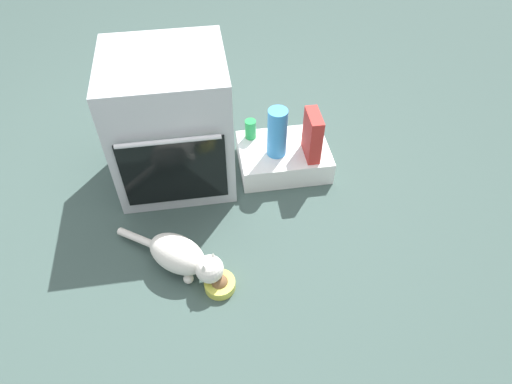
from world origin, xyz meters
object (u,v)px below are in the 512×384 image
Objects in this scene: cat at (183,257)px; water_bottle at (277,133)px; pantry_cabinet at (283,157)px; oven at (171,122)px; food_bowl at (220,284)px; cereal_box at (312,135)px; soda_can at (251,129)px.

water_bottle is at bearing 86.22° from cat.
pantry_cabinet is 0.23m from water_bottle.
oven is 0.91m from food_bowl.
cereal_box reaches higher than cat.
oven reaches higher than cereal_box.
cat is at bearing -142.73° from cereal_box.
food_bowl is (-0.46, -0.79, -0.04)m from pantry_cabinet.
pantry_cabinet is at bearing 59.68° from food_bowl.
food_bowl is 0.22m from cat.
cereal_box is at bearing -8.61° from oven.
oven reaches higher than water_bottle.
soda_can is at bearing 72.91° from food_bowl.
water_bottle reaches higher than cereal_box.
pantry_cabinet reaches higher than food_bowl.
soda_can reaches higher than pantry_cabinet.
water_bottle reaches higher than food_bowl.
food_bowl is at bearing -130.21° from cereal_box.
cereal_box reaches higher than pantry_cabinet.
cat is 0.86m from water_bottle.
food_bowl is (0.17, -0.83, -0.35)m from oven.
oven reaches higher than pantry_cabinet.
pantry_cabinet is at bearing -3.51° from oven.
soda_can is (0.28, 0.91, 0.18)m from food_bowl.
soda_can reaches higher than cat.
oven is at bearing 101.39° from food_bowl.
food_bowl is 0.96m from cereal_box.
pantry_cabinet is 1.75× the size of water_bottle.
cereal_box is at bearing 49.79° from food_bowl.
soda_can is at bearing 147.52° from cereal_box.
soda_can reaches higher than food_bowl.
cat reaches higher than pantry_cabinet.
cereal_box is at bearing -32.48° from soda_can.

